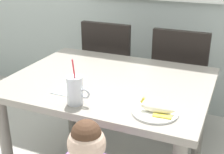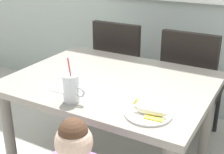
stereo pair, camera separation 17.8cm
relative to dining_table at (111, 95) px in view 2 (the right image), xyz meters
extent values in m
cube|color=gray|center=(0.00, 0.00, 0.09)|extent=(1.22, 0.95, 0.04)
cylinder|color=slate|center=(-0.53, -0.39, -0.29)|extent=(0.07, 0.07, 0.72)
cylinder|color=slate|center=(-0.53, 0.39, -0.29)|extent=(0.07, 0.07, 0.72)
cylinder|color=slate|center=(0.53, 0.39, -0.29)|extent=(0.07, 0.07, 0.72)
cube|color=black|center=(-0.30, 0.81, -0.20)|extent=(0.44, 0.44, 0.06)
cube|color=black|center=(-0.30, 0.61, 0.07)|extent=(0.42, 0.05, 0.48)
cylinder|color=black|center=(-0.11, 1.00, -0.44)|extent=(0.04, 0.04, 0.42)
cylinder|color=black|center=(-0.49, 1.00, -0.44)|extent=(0.04, 0.04, 0.42)
cylinder|color=black|center=(-0.11, 0.62, -0.44)|extent=(0.04, 0.04, 0.42)
cylinder|color=black|center=(-0.49, 0.62, -0.44)|extent=(0.04, 0.04, 0.42)
cube|color=black|center=(0.31, 0.79, -0.20)|extent=(0.44, 0.44, 0.06)
cube|color=black|center=(0.31, 0.59, 0.07)|extent=(0.42, 0.05, 0.48)
cylinder|color=black|center=(0.50, 0.98, -0.44)|extent=(0.04, 0.04, 0.42)
cylinder|color=black|center=(0.12, 0.98, -0.44)|extent=(0.04, 0.04, 0.42)
cylinder|color=black|center=(0.50, 0.60, -0.44)|extent=(0.04, 0.04, 0.42)
cylinder|color=black|center=(0.12, 0.60, -0.44)|extent=(0.04, 0.04, 0.42)
sphere|color=beige|center=(0.17, -0.63, 0.08)|extent=(0.17, 0.17, 0.17)
sphere|color=#472D1E|center=(0.17, -0.63, 0.12)|extent=(0.13, 0.13, 0.13)
cylinder|color=silver|center=(-0.03, -0.37, 0.18)|extent=(0.08, 0.08, 0.15)
cylinder|color=#8C6647|center=(-0.03, -0.37, 0.15)|extent=(0.07, 0.07, 0.08)
torus|color=silver|center=(0.03, -0.37, 0.18)|extent=(0.06, 0.01, 0.06)
cylinder|color=#E5333F|center=(-0.02, -0.38, 0.25)|extent=(0.01, 0.04, 0.22)
cylinder|color=white|center=(0.38, -0.31, 0.11)|extent=(0.23, 0.23, 0.01)
ellipsoid|color=#F4EAC6|center=(0.39, -0.32, 0.14)|extent=(0.17, 0.06, 0.04)
cube|color=yellow|center=(0.42, -0.35, 0.12)|extent=(0.09, 0.04, 0.01)
cube|color=yellow|center=(0.41, -0.28, 0.12)|extent=(0.09, 0.04, 0.01)
cylinder|color=yellow|center=(0.32, -0.32, 0.17)|extent=(0.02, 0.01, 0.03)
cube|color=silver|center=(-0.15, -0.24, 0.11)|extent=(0.15, 0.15, 0.00)
camera|label=1|loc=(0.71, -1.61, 0.84)|focal=49.49mm
camera|label=2|loc=(0.87, -1.53, 0.84)|focal=49.49mm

